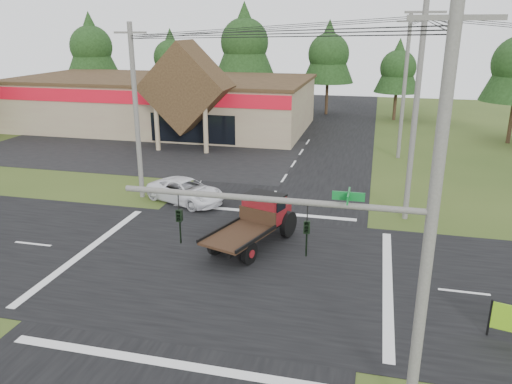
% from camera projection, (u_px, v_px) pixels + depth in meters
% --- Properties ---
extents(ground, '(120.00, 120.00, 0.00)m').
position_uv_depth(ground, '(227.00, 266.00, 22.39)').
color(ground, '#2F4117').
rests_on(ground, ground).
extents(road_ns, '(12.00, 120.00, 0.02)m').
position_uv_depth(road_ns, '(227.00, 266.00, 22.38)').
color(road_ns, black).
rests_on(road_ns, ground).
extents(road_ew, '(120.00, 12.00, 0.02)m').
position_uv_depth(road_ew, '(227.00, 266.00, 22.38)').
color(road_ew, black).
rests_on(road_ew, ground).
extents(parking_apron, '(28.00, 14.00, 0.02)m').
position_uv_depth(parking_apron, '(135.00, 151.00, 43.03)').
color(parking_apron, black).
rests_on(parking_apron, ground).
extents(cvs_building, '(30.40, 18.20, 9.19)m').
position_uv_depth(cvs_building, '(165.00, 101.00, 52.29)').
color(cvs_building, gray).
rests_on(cvs_building, ground).
extents(traffic_signal_mast, '(8.12, 0.24, 7.00)m').
position_uv_depth(traffic_signal_mast, '(357.00, 264.00, 12.77)').
color(traffic_signal_mast, '#595651').
rests_on(traffic_signal_mast, ground).
extents(utility_pole_nr, '(2.00, 0.30, 11.00)m').
position_uv_depth(utility_pole_nr, '(431.00, 226.00, 12.02)').
color(utility_pole_nr, '#595651').
rests_on(utility_pole_nr, ground).
extents(utility_pole_nw, '(2.00, 0.30, 10.50)m').
position_uv_depth(utility_pole_nw, '(136.00, 111.00, 29.85)').
color(utility_pole_nw, '#595651').
rests_on(utility_pole_nw, ground).
extents(utility_pole_ne, '(2.00, 0.30, 11.50)m').
position_uv_depth(utility_pole_ne, '(415.00, 114.00, 26.12)').
color(utility_pole_ne, '#595651').
rests_on(utility_pole_ne, ground).
extents(utility_pole_n, '(2.00, 0.30, 11.20)m').
position_uv_depth(utility_pole_n, '(404.00, 87.00, 39.08)').
color(utility_pole_n, '#595651').
rests_on(utility_pole_n, ground).
extents(tree_row_a, '(6.72, 6.72, 12.12)m').
position_uv_depth(tree_row_a, '(91.00, 45.00, 63.44)').
color(tree_row_a, '#332316').
rests_on(tree_row_a, ground).
extents(tree_row_b, '(5.60, 5.60, 10.10)m').
position_uv_depth(tree_row_b, '(171.00, 56.00, 63.48)').
color(tree_row_b, '#332316').
rests_on(tree_row_b, ground).
extents(tree_row_c, '(7.28, 7.28, 13.13)m').
position_uv_depth(tree_row_c, '(245.00, 40.00, 59.69)').
color(tree_row_c, '#332316').
rests_on(tree_row_c, ground).
extents(tree_row_d, '(6.16, 6.16, 11.11)m').
position_uv_depth(tree_row_d, '(329.00, 52.00, 58.80)').
color(tree_row_d, '#332316').
rests_on(tree_row_d, ground).
extents(tree_row_e, '(5.04, 5.04, 9.09)m').
position_uv_depth(tree_row_e, '(398.00, 66.00, 55.59)').
color(tree_row_e, '#332316').
rests_on(tree_row_e, ground).
extents(antique_flatbed_truck, '(3.90, 6.13, 2.40)m').
position_uv_depth(antique_flatbed_truck, '(252.00, 223.00, 24.03)').
color(antique_flatbed_truck, '#600D0F').
rests_on(antique_flatbed_truck, ground).
extents(white_pickup, '(5.61, 4.15, 1.42)m').
position_uv_depth(white_pickup, '(186.00, 191.00, 30.37)').
color(white_pickup, white).
rests_on(white_pickup, ground).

